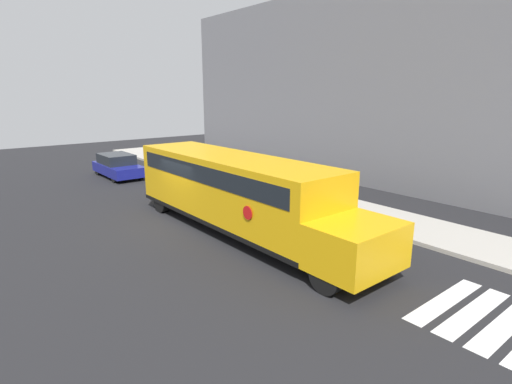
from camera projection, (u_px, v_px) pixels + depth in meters
name	position (u px, v px, depth m)	size (l,w,h in m)	color
ground_plane	(184.00, 222.00, 16.38)	(60.00, 60.00, 0.00)	black
sidewalk_strip	(297.00, 195.00, 20.34)	(44.00, 3.00, 0.15)	#B2ADA3
building_backdrop	(380.00, 87.00, 23.00)	(32.00, 4.00, 10.99)	slate
school_bus	(237.00, 189.00, 14.85)	(11.79, 2.57, 2.87)	#EAA80F
parked_car	(118.00, 166.00, 25.02)	(4.37, 1.85, 1.42)	navy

